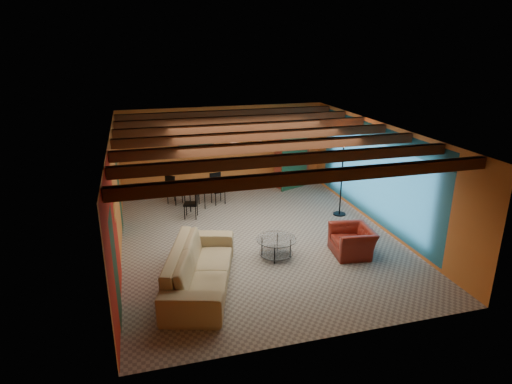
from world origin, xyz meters
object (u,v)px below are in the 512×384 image
object	(u,v)px
armchair	(352,241)
coffee_table	(276,248)
floor_lamp	(342,178)
dining_table	(194,193)
potted_plant	(293,124)
vase	(194,174)
sofa	(200,267)
armoire	(292,159)

from	to	relation	value
armchair	coffee_table	xyz separation A→B (m)	(-1.72, 0.31, -0.09)
floor_lamp	dining_table	bearing A→B (deg)	157.39
armchair	potted_plant	world-z (taller)	potted_plant
coffee_table	dining_table	bearing A→B (deg)	110.46
coffee_table	vase	distance (m)	3.88
sofa	dining_table	size ratio (longest dim) A/B	1.59
sofa	coffee_table	bearing A→B (deg)	-50.03
armchair	vase	xyz separation A→B (m)	(-3.05, 3.87, 0.71)
coffee_table	dining_table	world-z (taller)	dining_table
dining_table	vase	size ratio (longest dim) A/B	9.39
potted_plant	vase	distance (m)	3.76
armoire	floor_lamp	xyz separation A→B (m)	(0.43, -2.79, 0.14)
floor_lamp	vase	bearing A→B (deg)	157.39
coffee_table	dining_table	size ratio (longest dim) A/B	0.50
sofa	armoire	world-z (taller)	armoire
armchair	armoire	bearing A→B (deg)	-177.84
armoire	potted_plant	distance (m)	1.16
sofa	coffee_table	distance (m)	2.00
floor_lamp	coffee_table	bearing A→B (deg)	-142.05
armoire	vase	distance (m)	3.61
coffee_table	armoire	world-z (taller)	armoire
coffee_table	potted_plant	distance (m)	5.51
floor_lamp	potted_plant	xyz separation A→B (m)	(-0.43, 2.79, 1.02)
dining_table	armoire	distance (m)	3.64
sofa	armchair	size ratio (longest dim) A/B	2.90
dining_table	armoire	size ratio (longest dim) A/B	0.96
sofa	floor_lamp	xyz separation A→B (m)	(4.34, 2.74, 0.66)
armoire	potted_plant	bearing A→B (deg)	0.00
coffee_table	dining_table	distance (m)	3.80
armchair	armoire	size ratio (longest dim) A/B	0.53
dining_table	potted_plant	world-z (taller)	potted_plant
coffee_table	armoire	bearing A→B (deg)	66.35
vase	dining_table	bearing A→B (deg)	0.00
floor_lamp	armchair	bearing A→B (deg)	-109.26
armchair	coffee_table	size ratio (longest dim) A/B	1.09
dining_table	floor_lamp	bearing A→B (deg)	-22.61
coffee_table	floor_lamp	world-z (taller)	floor_lamp
sofa	coffee_table	size ratio (longest dim) A/B	3.16
potted_plant	sofa	bearing A→B (deg)	-125.21
potted_plant	vase	xyz separation A→B (m)	(-3.41, -1.19, -1.07)
sofa	potted_plant	world-z (taller)	potted_plant
armchair	potted_plant	xyz separation A→B (m)	(0.36, 5.06, 1.78)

